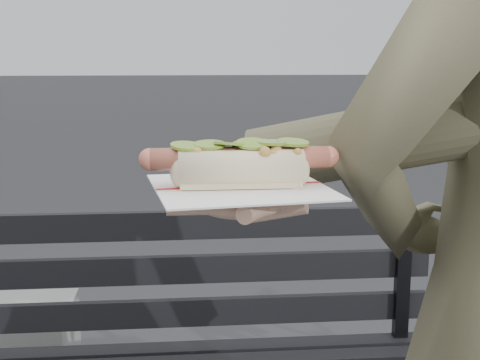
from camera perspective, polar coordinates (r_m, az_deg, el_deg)
The scene contains 2 objects.
park_bench at distance 1.86m, azimuth -6.35°, elevation -14.18°, with size 1.50×0.44×0.88m.
held_hotdog at distance 0.86m, azimuth 13.03°, elevation 3.28°, with size 0.64×0.32×0.20m.
Camera 1 is at (-0.09, -0.83, 1.31)m, focal length 50.00 mm.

